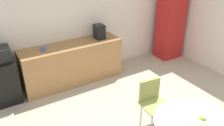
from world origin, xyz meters
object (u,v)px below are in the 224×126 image
Objects in this scene: mug_white at (43,49)px; locker_cabinet at (170,26)px; chair_olive at (152,98)px; fruit_bowl at (200,122)px; mini_fridge at (3,82)px; coffee_maker at (99,32)px.

locker_cabinet is at bearing -1.27° from mug_white.
fruit_bowl is at bearing -94.77° from chair_olive.
mini_fridge is 3.57× the size of fruit_bowl.
chair_olive is at bearing -138.84° from locker_cabinet.
mini_fridge reaches higher than chair_olive.
mini_fridge is 2.22m from coffee_maker.
locker_cabinet is at bearing -2.76° from coffee_maker.
mini_fridge is at bearing 135.10° from chair_olive.
mini_fridge is at bearing 180.00° from coffee_maker.
chair_olive is 1.04m from fruit_bowl.
mini_fridge is 0.49× the size of locker_cabinet.
coffee_maker is (-2.08, 0.10, 0.18)m from locker_cabinet.
mini_fridge is 1.04× the size of chair_olive.
coffee_maker reaches higher than mini_fridge.
mug_white reaches higher than mini_fridge.
locker_cabinet is 2.09m from coffee_maker.
chair_olive is 3.42× the size of fruit_bowl.
mug_white is 1.30m from coffee_maker.
mini_fridge is 2.85m from chair_olive.
chair_olive is (-2.19, -1.91, -0.36)m from locker_cabinet.
coffee_maker reaches higher than mug_white.
fruit_bowl is at bearing -127.98° from locker_cabinet.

